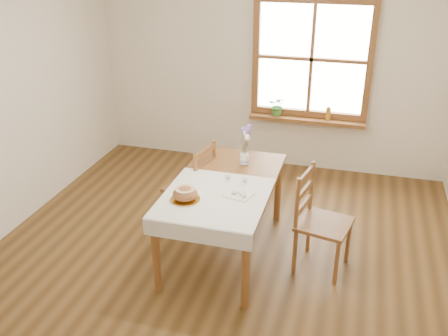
# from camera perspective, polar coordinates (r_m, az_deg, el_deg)

# --- Properties ---
(ground) EXTENTS (5.00, 5.00, 0.00)m
(ground) POSITION_cam_1_polar(r_m,az_deg,el_deg) (4.76, -1.00, -11.36)
(ground) COLOR brown
(ground) RESTS_ON ground
(room_walls) EXTENTS (4.60, 5.10, 2.65)m
(room_walls) POSITION_cam_1_polar(r_m,az_deg,el_deg) (3.99, -1.19, 8.76)
(room_walls) COLOR #EDE6CD
(room_walls) RESTS_ON ground
(window) EXTENTS (1.46, 0.08, 1.46)m
(window) POSITION_cam_1_polar(r_m,az_deg,el_deg) (6.31, 9.99, 12.16)
(window) COLOR brown
(window) RESTS_ON ground
(window_sill) EXTENTS (1.46, 0.20, 0.05)m
(window_sill) POSITION_cam_1_polar(r_m,az_deg,el_deg) (6.45, 9.42, 5.46)
(window_sill) COLOR brown
(window_sill) RESTS_ON ground
(dining_table) EXTENTS (0.90, 1.60, 0.75)m
(dining_table) POSITION_cam_1_polar(r_m,az_deg,el_deg) (4.65, 0.00, -2.62)
(dining_table) COLOR brown
(dining_table) RESTS_ON ground
(table_linen) EXTENTS (0.91, 0.99, 0.01)m
(table_linen) POSITION_cam_1_polar(r_m,az_deg,el_deg) (4.35, -1.09, -3.37)
(table_linen) COLOR white
(table_linen) RESTS_ON dining_table
(chair_left) EXTENTS (0.54, 0.53, 0.94)m
(chair_left) POSITION_cam_1_polar(r_m,az_deg,el_deg) (5.19, -4.02, -1.96)
(chair_left) COLOR brown
(chair_left) RESTS_ON ground
(chair_right) EXTENTS (0.55, 0.54, 0.96)m
(chair_right) POSITION_cam_1_polar(r_m,az_deg,el_deg) (4.60, 11.39, -6.13)
(chair_right) COLOR brown
(chair_right) RESTS_ON ground
(bread_plate) EXTENTS (0.26, 0.26, 0.01)m
(bread_plate) POSITION_cam_1_polar(r_m,az_deg,el_deg) (4.30, -4.44, -3.59)
(bread_plate) COLOR white
(bread_plate) RESTS_ON table_linen
(bread_loaf) EXTENTS (0.21, 0.21, 0.12)m
(bread_loaf) POSITION_cam_1_polar(r_m,az_deg,el_deg) (4.27, -4.47, -2.82)
(bread_loaf) COLOR #9F6138
(bread_loaf) RESTS_ON bread_plate
(egg_napkin) EXTENTS (0.28, 0.25, 0.01)m
(egg_napkin) POSITION_cam_1_polar(r_m,az_deg,el_deg) (4.38, 1.67, -3.02)
(egg_napkin) COLOR white
(egg_napkin) RESTS_ON table_linen
(eggs) EXTENTS (0.21, 0.20, 0.04)m
(eggs) POSITION_cam_1_polar(r_m,az_deg,el_deg) (4.37, 1.68, -2.73)
(eggs) COLOR white
(eggs) RESTS_ON egg_napkin
(salt_shaker) EXTENTS (0.05, 0.05, 0.08)m
(salt_shaker) POSITION_cam_1_polar(r_m,az_deg,el_deg) (4.61, 0.44, -1.00)
(salt_shaker) COLOR white
(salt_shaker) RESTS_ON table_linen
(pepper_shaker) EXTENTS (0.05, 0.05, 0.08)m
(pepper_shaker) POSITION_cam_1_polar(r_m,az_deg,el_deg) (4.54, 2.36, -1.40)
(pepper_shaker) COLOR white
(pepper_shaker) RESTS_ON table_linen
(flower_vase) EXTENTS (0.12, 0.12, 0.10)m
(flower_vase) POSITION_cam_1_polar(r_m,az_deg,el_deg) (4.96, 2.37, 1.00)
(flower_vase) COLOR white
(flower_vase) RESTS_ON dining_table
(lavender_bouquet) EXTENTS (0.17, 0.17, 0.31)m
(lavender_bouquet) POSITION_cam_1_polar(r_m,az_deg,el_deg) (4.88, 2.41, 3.20)
(lavender_bouquet) COLOR #7D5EA7
(lavender_bouquet) RESTS_ON flower_vase
(potted_plant) EXTENTS (0.26, 0.28, 0.20)m
(potted_plant) POSITION_cam_1_polar(r_m,az_deg,el_deg) (6.46, 6.16, 6.84)
(potted_plant) COLOR #3D7930
(potted_plant) RESTS_ON window_sill
(amber_bottle) EXTENTS (0.07, 0.07, 0.18)m
(amber_bottle) POSITION_cam_1_polar(r_m,az_deg,el_deg) (6.40, 11.82, 6.15)
(amber_bottle) COLOR #B27820
(amber_bottle) RESTS_ON window_sill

